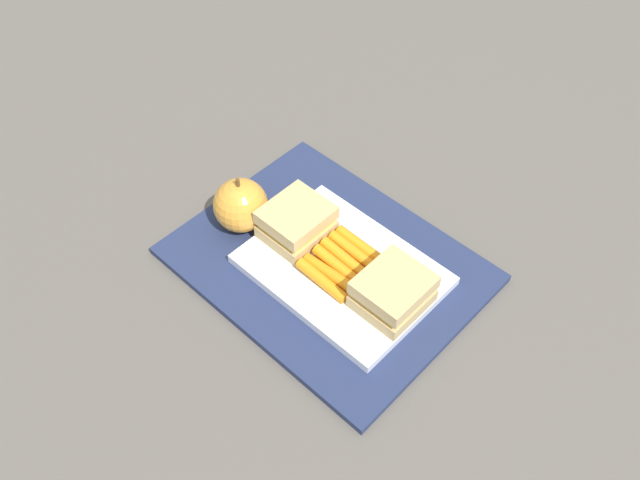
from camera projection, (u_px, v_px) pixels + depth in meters
name	position (u px, v px, depth m)	size (l,w,h in m)	color
ground_plane	(327.00, 267.00, 0.87)	(2.40, 2.40, 0.00)	#56514C
lunchbag_mat	(327.00, 264.00, 0.86)	(0.36, 0.28, 0.01)	navy
food_tray	(342.00, 270.00, 0.84)	(0.23, 0.17, 0.01)	white
sandwich_half_left	(393.00, 292.00, 0.79)	(0.07, 0.08, 0.04)	tan
sandwich_half_right	(296.00, 222.00, 0.86)	(0.07, 0.08, 0.04)	tan
carrot_sticks_bundle	(342.00, 263.00, 0.83)	(0.08, 0.09, 0.02)	orange
apple	(241.00, 205.00, 0.87)	(0.07, 0.07, 0.08)	gold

